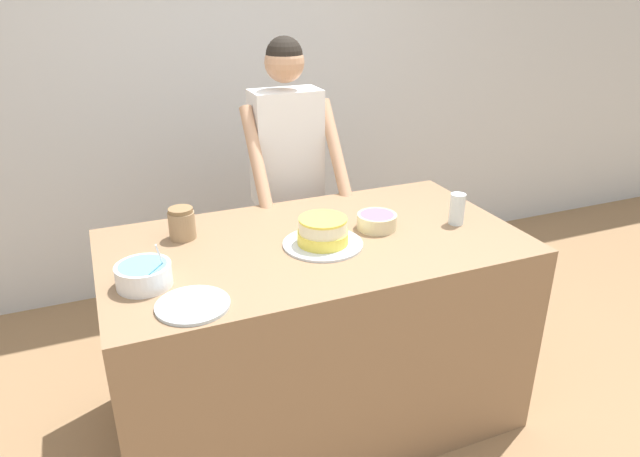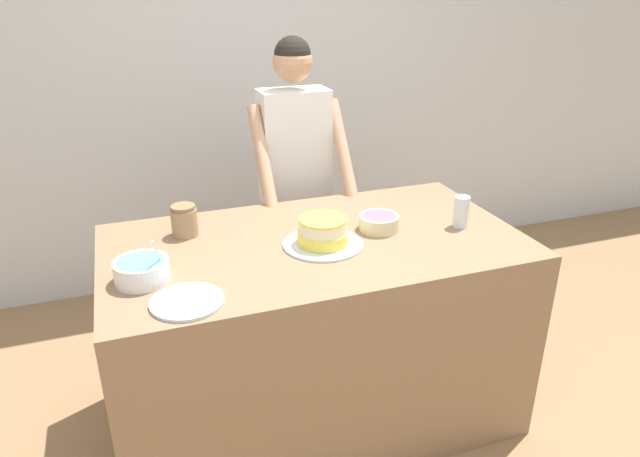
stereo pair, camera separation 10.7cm
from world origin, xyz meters
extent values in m
cube|color=silver|center=(0.00, 2.00, 1.30)|extent=(10.00, 0.05, 2.60)
cube|color=#8C6B4C|center=(0.00, 0.47, 0.45)|extent=(1.72, 0.93, 0.90)
cylinder|color=#2D2D38|center=(0.06, 1.20, 0.39)|extent=(0.11, 0.11, 0.79)
cylinder|color=#2D2D38|center=(0.22, 1.20, 0.39)|extent=(0.11, 0.11, 0.79)
cube|color=white|center=(0.14, 1.20, 1.08)|extent=(0.35, 0.19, 0.59)
cylinder|color=tan|center=(-0.07, 1.04, 1.08)|extent=(0.06, 0.37, 0.50)
cylinder|color=tan|center=(0.35, 1.04, 1.08)|extent=(0.06, 0.37, 0.50)
sphere|color=tan|center=(0.14, 1.20, 1.51)|extent=(0.20, 0.20, 0.20)
sphere|color=black|center=(0.14, 1.20, 1.55)|extent=(0.18, 0.18, 0.18)
cylinder|color=silver|center=(0.01, 0.41, 0.90)|extent=(0.33, 0.33, 0.01)
cylinder|color=#F2DB4C|center=(0.01, 0.41, 0.93)|extent=(0.21, 0.21, 0.05)
cylinder|color=#F4EABC|center=(0.01, 0.41, 0.98)|extent=(0.19, 0.19, 0.05)
cylinder|color=#F2DB4C|center=(0.01, 0.41, 1.01)|extent=(0.19, 0.19, 0.01)
cylinder|color=beige|center=(0.29, 0.48, 0.93)|extent=(0.17, 0.17, 0.07)
cylinder|color=#9E66B7|center=(0.29, 0.48, 0.96)|extent=(0.15, 0.15, 0.01)
cylinder|color=white|center=(-0.69, 0.34, 0.94)|extent=(0.19, 0.19, 0.08)
cylinder|color=#60B7E0|center=(-0.69, 0.34, 0.97)|extent=(0.17, 0.17, 0.01)
cylinder|color=silver|center=(-0.63, 0.32, 0.99)|extent=(0.04, 0.10, 0.17)
cylinder|color=silver|center=(0.64, 0.39, 0.97)|extent=(0.07, 0.07, 0.14)
cylinder|color=silver|center=(-0.57, 0.14, 0.90)|extent=(0.25, 0.25, 0.01)
cylinder|color=#9E7F5B|center=(-0.50, 0.70, 0.95)|extent=(0.11, 0.11, 0.12)
cylinder|color=olive|center=(-0.50, 0.70, 1.02)|extent=(0.10, 0.10, 0.02)
camera|label=1|loc=(-0.80, -1.51, 1.89)|focal=32.00mm
camera|label=2|loc=(-0.70, -1.55, 1.89)|focal=32.00mm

